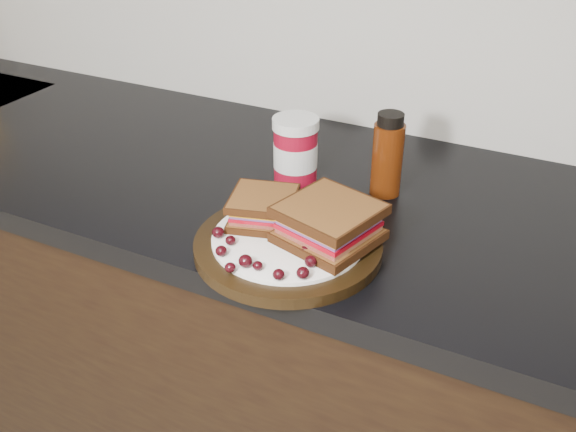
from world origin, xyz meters
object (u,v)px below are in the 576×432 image
condiment_jar (295,150)px  oil_bottle (388,154)px  sandwich_left (263,208)px  plate (288,245)px

condiment_jar → oil_bottle: size_ratio=0.82×
sandwich_left → condiment_jar: bearing=85.1°
oil_bottle → plate: bearing=-106.6°
plate → sandwich_left: (-0.05, 0.02, 0.04)m
plate → oil_bottle: size_ratio=1.92×
sandwich_left → oil_bottle: size_ratio=0.67×
plate → sandwich_left: 0.07m
plate → oil_bottle: (0.07, 0.23, 0.06)m
plate → condiment_jar: bearing=113.1°
sandwich_left → oil_bottle: bearing=44.0°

